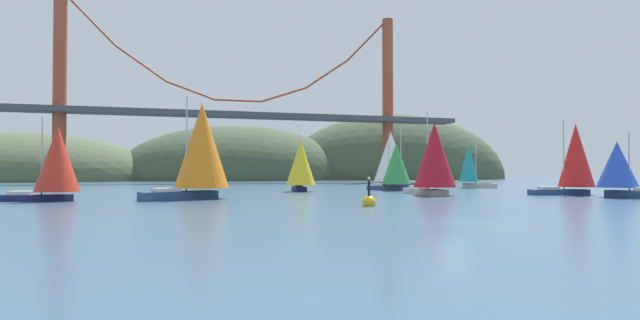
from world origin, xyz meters
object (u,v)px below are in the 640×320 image
(sailboat_red_spinnaker, at_px, (575,157))
(sailboat_blue_spinnaker, at_px, (619,167))
(sailboat_green_sail, at_px, (395,165))
(sailboat_crimson_sail, at_px, (434,157))
(sailboat_scarlet_sail, at_px, (56,161))
(sailboat_white_mainsail, at_px, (392,158))
(channel_buoy, at_px, (369,201))
(sailboat_teal_sail, at_px, (470,165))
(sailboat_yellow_sail, at_px, (301,164))
(sailboat_orange_sail, at_px, (201,148))

(sailboat_red_spinnaker, bearing_deg, sailboat_blue_spinnaker, -94.49)
(sailboat_green_sail, relative_size, sailboat_blue_spinnaker, 1.07)
(sailboat_crimson_sail, distance_m, sailboat_green_sail, 14.96)
(sailboat_scarlet_sail, xyz_separation_m, sailboat_crimson_sail, (40.26, -0.59, 0.69))
(sailboat_red_spinnaker, xyz_separation_m, sailboat_white_mainsail, (-9.86, 31.07, 0.66))
(sailboat_red_spinnaker, distance_m, channel_buoy, 33.09)
(sailboat_crimson_sail, height_order, sailboat_teal_sail, sailboat_crimson_sail)
(sailboat_crimson_sail, bearing_deg, sailboat_yellow_sail, 128.49)
(sailboat_teal_sail, bearing_deg, sailboat_yellow_sail, -168.64)
(sailboat_red_spinnaker, height_order, sailboat_green_sail, sailboat_red_spinnaker)
(sailboat_crimson_sail, xyz_separation_m, sailboat_orange_sail, (-26.68, 0.56, 0.79))
(sailboat_red_spinnaker, xyz_separation_m, sailboat_crimson_sail, (-17.05, 3.47, -0.01))
(sailboat_scarlet_sail, relative_size, sailboat_teal_sail, 0.99)
(sailboat_red_spinnaker, relative_size, sailboat_blue_spinnaker, 1.26)
(sailboat_red_spinnaker, bearing_deg, sailboat_yellow_sail, 147.23)
(sailboat_crimson_sail, xyz_separation_m, channel_buoy, (-13.95, -14.27, -4.13))
(sailboat_blue_spinnaker, distance_m, channel_buoy, 30.89)
(sailboat_scarlet_sail, distance_m, sailboat_crimson_sail, 40.28)
(sailboat_red_spinnaker, height_order, sailboat_teal_sail, sailboat_red_spinnaker)
(sailboat_green_sail, bearing_deg, sailboat_blue_spinnaker, -59.80)
(sailboat_red_spinnaker, relative_size, channel_buoy, 3.45)
(channel_buoy, bearing_deg, sailboat_yellow_sail, 86.68)
(sailboat_crimson_sail, bearing_deg, channel_buoy, -134.35)
(sailboat_yellow_sail, relative_size, sailboat_green_sail, 1.05)
(sailboat_red_spinnaker, distance_m, sailboat_white_mainsail, 32.60)
(sailboat_scarlet_sail, relative_size, sailboat_blue_spinnaker, 1.13)
(sailboat_scarlet_sail, height_order, sailboat_blue_spinnaker, sailboat_scarlet_sail)
(sailboat_blue_spinnaker, relative_size, sailboat_white_mainsail, 0.69)
(sailboat_orange_sail, height_order, sailboat_teal_sail, sailboat_orange_sail)
(sailboat_orange_sail, bearing_deg, sailboat_crimson_sail, -1.21)
(sailboat_crimson_sail, bearing_deg, sailboat_blue_spinnaker, -31.63)
(sailboat_teal_sail, height_order, channel_buoy, sailboat_teal_sail)
(sailboat_teal_sail, xyz_separation_m, sailboat_green_sail, (-16.92, -6.82, -0.07))
(sailboat_red_spinnaker, xyz_separation_m, sailboat_yellow_sail, (-29.28, 18.85, -0.64))
(sailboat_green_sail, height_order, sailboat_white_mainsail, sailboat_white_mainsail)
(sailboat_yellow_sail, distance_m, sailboat_blue_spinnaker, 38.48)
(sailboat_red_spinnaker, height_order, sailboat_orange_sail, sailboat_orange_sail)
(sailboat_orange_sail, distance_m, sailboat_teal_sail, 50.23)
(sailboat_teal_sail, bearing_deg, sailboat_crimson_sail, -131.14)
(sailboat_orange_sail, height_order, sailboat_white_mainsail, sailboat_orange_sail)
(sailboat_scarlet_sail, xyz_separation_m, sailboat_blue_spinnaker, (56.79, -10.77, -0.49))
(sailboat_white_mainsail, bearing_deg, sailboat_crimson_sail, -104.61)
(sailboat_crimson_sail, xyz_separation_m, sailboat_blue_spinnaker, (16.52, -10.18, -1.18))
(sailboat_yellow_sail, distance_m, channel_buoy, 29.91)
(sailboat_green_sail, bearing_deg, sailboat_orange_sail, -153.56)
(sailboat_crimson_sail, height_order, sailboat_orange_sail, sailboat_orange_sail)
(sailboat_red_spinnaker, distance_m, sailboat_green_sail, 23.70)
(sailboat_orange_sail, height_order, channel_buoy, sailboat_orange_sail)
(sailboat_yellow_sail, xyz_separation_m, sailboat_orange_sail, (-14.45, -14.82, 1.42))
(sailboat_red_spinnaker, xyz_separation_m, sailboat_orange_sail, (-43.73, 4.03, 0.78))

